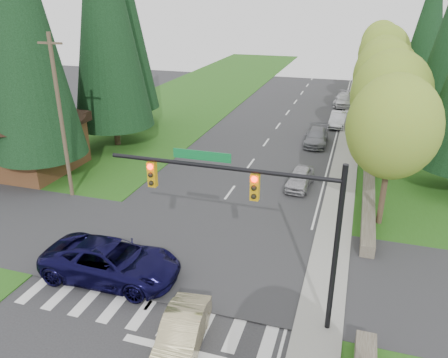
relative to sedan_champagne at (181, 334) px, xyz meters
The scene contains 28 objects.
grass_east 21.03m from the sedan_champagne, 59.29° to the left, with size 14.00×110.00×0.06m, color #265516.
grass_west 23.67m from the sedan_champagne, 130.18° to the left, with size 14.00×110.00×0.06m, color #265516.
cross_street 6.52m from the sedan_champagne, 110.45° to the left, with size 120.00×8.00×0.10m, color #28282B.
sidewalk_east 20.61m from the sedan_champagne, 77.00° to the left, with size 1.80×80.00×0.13m, color gray.
curb_east 20.44m from the sedan_champagne, 79.32° to the left, with size 0.20×80.00×0.13m, color gray.
stone_wall_north 28.78m from the sedan_champagne, 77.28° to the left, with size 0.70×40.00×0.70m, color #4C4438.
traffic_signal 5.45m from the sedan_champagne, 50.71° to the left, with size 8.70×0.37×6.80m.
brown_building 21.80m from the sedan_champagne, 142.86° to the left, with size 8.40×8.40×5.40m.
utility_pole 16.12m from the sedan_champagne, 139.43° to the left, with size 1.60×0.24×10.00m.
decid_tree_0 14.77m from the sedan_champagne, 60.13° to the left, with size 4.80×4.80×8.37m.
decid_tree_1 20.97m from the sedan_champagne, 69.75° to the left, with size 5.20×5.20×8.80m.
decid_tree_2 27.46m from the sedan_champagne, 75.31° to the left, with size 5.00×5.00×8.82m.
decid_tree_3 34.16m from the sedan_champagne, 78.16° to the left, with size 5.00×5.00×8.55m.
decid_tree_4 41.04m from the sedan_champagne, 80.04° to the left, with size 5.40×5.40×9.18m.
decid_tree_5 47.82m from the sedan_champagne, 81.74° to the left, with size 4.80×4.80×8.30m.
decid_tree_6 54.76m from the sedan_champagne, 82.69° to the left, with size 5.20×5.20×8.86m.
conifer_w_a 21.94m from the sedan_champagne, 141.66° to the left, with size 6.12×6.12×19.80m.
conifer_w_b 25.99m from the sedan_champagne, 138.65° to the left, with size 5.44×5.44×17.80m.
conifer_w_c 26.82m from the sedan_champagne, 125.40° to the left, with size 6.46×6.46×20.80m.
conifer_w_e 32.20m from the sedan_champagne, 121.96° to the left, with size 5.78×5.78×18.80m.
conifer_e_c 48.32m from the sedan_champagne, 75.71° to the left, with size 5.10×5.10×16.80m.
sedan_champagne is the anchor object (origin of this frame).
suv_navy 5.59m from the sedan_champagne, 146.59° to the left, with size 2.88×6.25×1.74m, color black.
parked_car_a 15.92m from the sedan_champagne, 83.02° to the left, with size 1.50×3.73×1.27m, color #A7A6AB.
parked_car_b 25.46m from the sedan_champagne, 85.64° to the left, with size 1.83×4.49×1.30m, color slate.
parked_car_c 31.90m from the sedan_champagne, 84.00° to the left, with size 1.45×4.17×1.37m, color #B2B3B8.
parked_car_d 40.53m from the sedan_champagne, 85.28° to the left, with size 1.74×4.33×1.47m, color silver.
parked_car_e 41.21m from the sedan_champagne, 85.36° to the left, with size 1.95×4.79×1.39m, color #AEADB3.
Camera 1 is at (7.38, -9.29, 11.86)m, focal length 35.00 mm.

